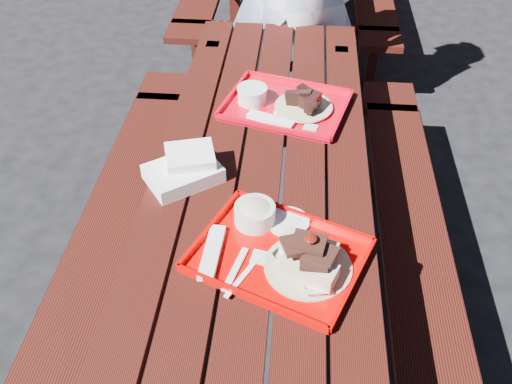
% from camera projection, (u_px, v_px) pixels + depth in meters
% --- Properties ---
extents(ground, '(60.00, 60.00, 0.00)m').
position_uv_depth(ground, '(259.00, 314.00, 2.42)').
color(ground, black).
rests_on(ground, ground).
extents(picnic_table_near, '(1.41, 2.40, 0.75)m').
position_uv_depth(picnic_table_near, '(260.00, 219.00, 2.05)').
color(picnic_table_near, '#3D120B').
rests_on(picnic_table_near, ground).
extents(near_tray, '(0.57, 0.51, 0.15)m').
position_uv_depth(near_tray, '(282.00, 245.00, 1.64)').
color(near_tray, '#D00100').
rests_on(near_tray, picnic_table_near).
extents(far_tray, '(0.54, 0.47, 0.08)m').
position_uv_depth(far_tray, '(283.00, 104.00, 2.23)').
color(far_tray, red).
rests_on(far_tray, picnic_table_near).
extents(white_cloth, '(0.29, 0.27, 0.10)m').
position_uv_depth(white_cloth, '(185.00, 169.00, 1.90)').
color(white_cloth, white).
rests_on(white_cloth, picnic_table_near).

